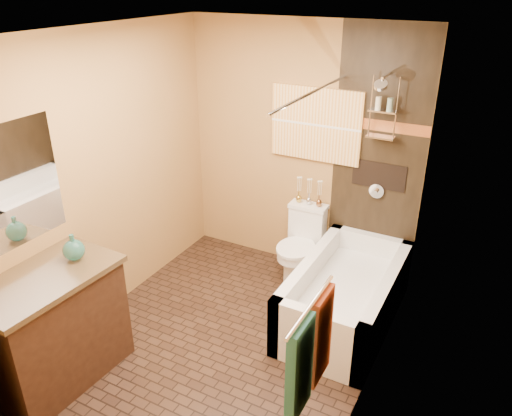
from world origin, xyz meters
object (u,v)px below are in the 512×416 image
Objects in this scene: sunset_painting at (316,125)px; bathtub at (345,300)px; toilet at (300,244)px; vanity at (52,327)px.

bathtub is (0.64, -0.73, -1.33)m from sunset_painting.
vanity is at bearing -118.02° from toilet.
bathtub is at bearing -37.59° from toilet.
bathtub is 2.42m from vanity.
vanity is (-1.08, -2.16, 0.08)m from toilet.
sunset_painting is at bearing 88.59° from toilet.
vanity reaches higher than bathtub.
sunset_painting is at bearing 131.64° from bathtub.
vanity is at bearing -114.14° from sunset_painting.
toilet is at bearing 143.82° from bathtub.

